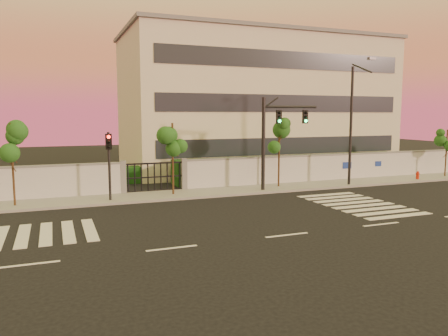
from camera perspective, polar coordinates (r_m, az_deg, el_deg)
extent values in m
plane|color=black|center=(18.87, 8.20, -8.68)|extent=(120.00, 120.00, 0.00)
cube|color=gray|center=(28.22, -2.40, -3.23)|extent=(60.00, 3.00, 0.15)
cube|color=#B7B9BF|center=(36.64, 18.73, 0.22)|extent=(31.00, 0.30, 2.00)
cube|color=slate|center=(36.53, 18.79, 1.87)|extent=(31.00, 0.36, 0.12)
cube|color=slate|center=(28.34, -13.02, -1.27)|extent=(0.35, 0.35, 2.20)
cube|color=slate|center=(29.18, -5.23, -0.88)|extent=(0.35, 0.35, 2.20)
cube|color=#0F3410|center=(35.49, 9.29, 0.12)|extent=(20.00, 2.00, 1.80)
cube|color=#0F3410|center=(33.61, -10.90, -0.80)|extent=(6.00, 1.50, 1.20)
cube|color=beige|center=(41.87, 4.13, 8.22)|extent=(24.00, 12.00, 12.00)
cube|color=#262D38|center=(36.61, 8.16, 2.87)|extent=(22.00, 0.08, 1.40)
cube|color=#262D38|center=(36.53, 8.25, 8.35)|extent=(22.00, 0.08, 1.40)
cube|color=#262D38|center=(36.79, 8.35, 13.81)|extent=(22.00, 0.08, 1.40)
cube|color=slate|center=(42.44, 4.21, 16.48)|extent=(24.40, 12.40, 0.30)
cube|color=silver|center=(20.44, -24.77, -8.01)|extent=(0.50, 4.00, 0.02)
cube|color=silver|center=(20.40, -22.23, -7.92)|extent=(0.50, 4.00, 0.02)
cube|color=silver|center=(20.40, -19.68, -7.80)|extent=(0.50, 4.00, 0.02)
cube|color=silver|center=(20.44, -17.13, -7.67)|extent=(0.50, 4.00, 0.02)
cube|color=silver|center=(23.76, 21.89, -5.84)|extent=(4.00, 0.50, 0.02)
cube|color=silver|center=(24.40, 20.43, -5.44)|extent=(4.00, 0.50, 0.02)
cube|color=silver|center=(25.06, 19.06, -5.07)|extent=(4.00, 0.50, 0.02)
cube|color=silver|center=(25.73, 17.76, -4.71)|extent=(4.00, 0.50, 0.02)
cube|color=silver|center=(26.42, 16.52, -4.37)|extent=(4.00, 0.50, 0.02)
cube|color=silver|center=(27.12, 15.35, -4.04)|extent=(4.00, 0.50, 0.02)
cube|color=silver|center=(27.83, 14.24, -3.73)|extent=(4.00, 0.50, 0.02)
cube|color=silver|center=(28.55, 13.19, -3.43)|extent=(4.00, 0.50, 0.02)
cube|color=silver|center=(16.58, -24.14, -11.43)|extent=(2.00, 0.15, 0.01)
cube|color=silver|center=(17.04, -6.82, -10.35)|extent=(2.00, 0.15, 0.01)
cube|color=silver|center=(18.87, 8.20, -8.66)|extent=(2.00, 0.15, 0.01)
cube|color=silver|center=(21.72, 19.83, -6.93)|extent=(2.00, 0.15, 0.01)
cylinder|color=#382314|center=(26.23, -25.88, 0.22)|extent=(0.12, 0.12, 4.62)
sphere|color=#154C17|center=(26.12, -26.04, 3.24)|extent=(1.07, 1.07, 1.07)
sphere|color=#154C17|center=(26.33, -25.19, 1.80)|extent=(0.82, 0.82, 0.82)
sphere|color=#154C17|center=(26.02, -26.65, 2.18)|extent=(0.78, 0.78, 0.78)
cylinder|color=#382314|center=(27.19, -6.70, 1.04)|extent=(0.12, 0.12, 4.57)
sphere|color=#154C17|center=(27.09, -6.74, 3.93)|extent=(1.12, 1.12, 1.12)
sphere|color=#154C17|center=(27.42, -6.11, 2.54)|extent=(0.85, 0.85, 0.85)
sphere|color=#154C17|center=(26.89, -7.27, 2.92)|extent=(0.81, 0.81, 0.81)
cylinder|color=#382314|center=(30.21, 7.20, 2.09)|extent=(0.12, 0.12, 5.06)
sphere|color=#154C17|center=(30.12, 7.25, 4.97)|extent=(1.13, 1.13, 1.13)
sphere|color=#154C17|center=(30.51, 7.63, 3.56)|extent=(0.86, 0.86, 0.86)
sphere|color=#154C17|center=(29.86, 6.85, 3.99)|extent=(0.82, 0.82, 0.82)
cylinder|color=#382314|center=(39.38, 27.02, 1.65)|extent=(0.11, 0.11, 3.89)
sphere|color=#154C17|center=(39.31, 27.11, 3.35)|extent=(0.98, 0.98, 0.98)
sphere|color=#154C17|center=(39.69, 27.17, 2.53)|extent=(0.75, 0.75, 0.75)
sphere|color=#154C17|center=(39.04, 26.97, 2.76)|extent=(0.71, 0.71, 0.71)
cylinder|color=black|center=(28.64, 5.15, 2.98)|extent=(0.24, 0.24, 6.19)
cylinder|color=black|center=(29.48, 8.54, 7.90)|extent=(3.77, 0.72, 0.16)
cube|color=black|center=(29.04, 7.19, 6.65)|extent=(0.35, 0.18, 0.90)
sphere|color=#0CF259|center=(28.94, 7.28, 6.10)|extent=(0.20, 0.20, 0.20)
cube|color=black|center=(30.04, 10.55, 6.60)|extent=(0.35, 0.18, 0.90)
sphere|color=#0CF259|center=(29.95, 10.65, 6.06)|extent=(0.20, 0.20, 0.20)
cylinder|color=black|center=(25.99, -14.75, 0.05)|extent=(0.15, 0.15, 4.09)
cube|color=black|center=(25.81, -14.84, 3.34)|extent=(0.32, 0.16, 0.82)
sphere|color=red|center=(25.69, -14.83, 3.90)|extent=(0.18, 0.18, 0.18)
cylinder|color=black|center=(32.00, 16.23, 5.11)|extent=(0.19, 0.19, 8.38)
cylinder|color=black|center=(31.40, 17.56, 12.32)|extent=(0.10, 2.00, 0.82)
cube|color=#3F3F44|center=(30.73, 18.73, 13.38)|extent=(0.52, 0.26, 0.16)
cylinder|color=red|center=(36.74, 23.95, -1.17)|extent=(0.23, 0.23, 0.51)
cylinder|color=red|center=(36.70, 23.97, -0.69)|extent=(0.29, 0.29, 0.10)
sphere|color=red|center=(36.69, 23.98, -0.52)|extent=(0.18, 0.18, 0.18)
cylinder|color=red|center=(36.73, 23.96, -1.01)|extent=(0.30, 0.16, 0.10)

